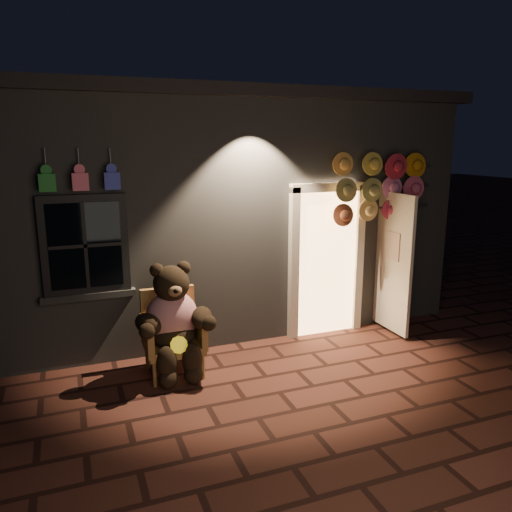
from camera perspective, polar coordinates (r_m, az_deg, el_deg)
ground at (r=5.81m, az=2.72°, el=-15.31°), size 60.00×60.00×0.00m
shop_building at (r=8.97m, az=-7.45°, el=6.37°), size 7.30×5.95×3.51m
wicker_armchair at (r=6.18m, az=-9.59°, el=-8.54°), size 0.70×0.63×1.01m
teddy_bear at (r=6.00m, az=-9.41°, el=-7.31°), size 1.00×0.77×1.37m
hat_rack at (r=7.27m, az=13.87°, el=7.55°), size 1.64×0.22×2.61m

